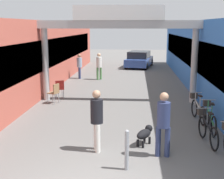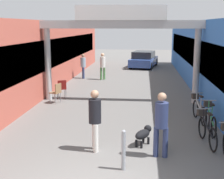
{
  "view_description": "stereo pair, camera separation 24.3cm",
  "coord_description": "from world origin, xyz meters",
  "px_view_note": "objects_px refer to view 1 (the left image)",
  "views": [
    {
      "loc": [
        0.8,
        -5.44,
        3.39
      ],
      "look_at": [
        0.0,
        4.73,
        1.3
      ],
      "focal_mm": 50.0,
      "sensor_mm": 36.0,
      "label": 1
    },
    {
      "loc": [
        1.04,
        -5.42,
        3.39
      ],
      "look_at": [
        0.0,
        4.73,
        1.3
      ],
      "focal_mm": 50.0,
      "sensor_mm": 36.0,
      "label": 2
    }
  ],
  "objects_px": {
    "bicycle_green_third": "(210,118)",
    "bicycle_black_second": "(207,128)",
    "pedestrian_carrying_crate": "(99,65)",
    "dog_on_leash": "(145,134)",
    "bollard_post_metal": "(127,150)",
    "pedestrian_with_dog": "(163,120)",
    "parked_car_blue": "(139,59)",
    "bicycle_silver_farthest": "(198,108)",
    "cafe_chair_red_farther": "(59,88)",
    "pedestrian_companion": "(97,116)",
    "cafe_chair_wood_nearer": "(55,91)",
    "pedestrian_elderly_walking": "(79,65)"
  },
  "relations": [
    {
      "from": "pedestrian_carrying_crate",
      "to": "bicycle_silver_farthest",
      "type": "distance_m",
      "value": 9.57
    },
    {
      "from": "pedestrian_with_dog",
      "to": "bicycle_green_third",
      "type": "bearing_deg",
      "value": 52.55
    },
    {
      "from": "pedestrian_with_dog",
      "to": "bicycle_silver_farthest",
      "type": "distance_m",
      "value": 3.75
    },
    {
      "from": "pedestrian_carrying_crate",
      "to": "cafe_chair_red_farther",
      "type": "xyz_separation_m",
      "value": [
        -1.23,
        -5.46,
        -0.43
      ]
    },
    {
      "from": "pedestrian_with_dog",
      "to": "parked_car_blue",
      "type": "distance_m",
      "value": 18.1
    },
    {
      "from": "pedestrian_carrying_crate",
      "to": "bicycle_green_third",
      "type": "bearing_deg",
      "value": -63.34
    },
    {
      "from": "bicycle_green_third",
      "to": "pedestrian_carrying_crate",
      "type": "bearing_deg",
      "value": 116.66
    },
    {
      "from": "pedestrian_companion",
      "to": "pedestrian_with_dog",
      "type": "bearing_deg",
      "value": -8.12
    },
    {
      "from": "dog_on_leash",
      "to": "bollard_post_metal",
      "type": "bearing_deg",
      "value": -105.98
    },
    {
      "from": "bollard_post_metal",
      "to": "pedestrian_carrying_crate",
      "type": "bearing_deg",
      "value": 99.72
    },
    {
      "from": "dog_on_leash",
      "to": "bicycle_silver_farthest",
      "type": "relative_size",
      "value": 0.44
    },
    {
      "from": "pedestrian_carrying_crate",
      "to": "bollard_post_metal",
      "type": "bearing_deg",
      "value": -80.28
    },
    {
      "from": "bicycle_green_third",
      "to": "cafe_chair_red_farther",
      "type": "xyz_separation_m",
      "value": [
        -6.01,
        4.07,
        0.1
      ]
    },
    {
      "from": "cafe_chair_wood_nearer",
      "to": "parked_car_blue",
      "type": "xyz_separation_m",
      "value": [
        3.83,
        12.68,
        0.1
      ]
    },
    {
      "from": "pedestrian_carrying_crate",
      "to": "pedestrian_elderly_walking",
      "type": "height_order",
      "value": "pedestrian_carrying_crate"
    },
    {
      "from": "pedestrian_companion",
      "to": "pedestrian_elderly_walking",
      "type": "xyz_separation_m",
      "value": [
        -2.64,
        11.87,
        -0.07
      ]
    },
    {
      "from": "parked_car_blue",
      "to": "cafe_chair_red_farther",
      "type": "bearing_deg",
      "value": -107.94
    },
    {
      "from": "pedestrian_companion",
      "to": "bicycle_silver_farthest",
      "type": "xyz_separation_m",
      "value": [
        3.3,
        3.13,
        -0.54
      ]
    },
    {
      "from": "bicycle_silver_farthest",
      "to": "parked_car_blue",
      "type": "xyz_separation_m",
      "value": [
        -2.02,
        14.71,
        0.21
      ]
    },
    {
      "from": "pedestrian_companion",
      "to": "dog_on_leash",
      "type": "xyz_separation_m",
      "value": [
        1.33,
        0.54,
        -0.64
      ]
    },
    {
      "from": "bicycle_silver_farthest",
      "to": "parked_car_blue",
      "type": "height_order",
      "value": "parked_car_blue"
    },
    {
      "from": "pedestrian_elderly_walking",
      "to": "cafe_chair_red_farther",
      "type": "height_order",
      "value": "pedestrian_elderly_walking"
    },
    {
      "from": "bicycle_silver_farthest",
      "to": "bicycle_green_third",
      "type": "bearing_deg",
      "value": -81.55
    },
    {
      "from": "pedestrian_carrying_crate",
      "to": "bicycle_green_third",
      "type": "height_order",
      "value": "pedestrian_carrying_crate"
    },
    {
      "from": "pedestrian_carrying_crate",
      "to": "bollard_post_metal",
      "type": "relative_size",
      "value": 1.69
    },
    {
      "from": "bicycle_black_second",
      "to": "pedestrian_carrying_crate",
      "type": "bearing_deg",
      "value": 112.72
    },
    {
      "from": "bicycle_silver_farthest",
      "to": "cafe_chair_red_farther",
      "type": "relative_size",
      "value": 1.89
    },
    {
      "from": "dog_on_leash",
      "to": "parked_car_blue",
      "type": "distance_m",
      "value": 17.3
    },
    {
      "from": "pedestrian_elderly_walking",
      "to": "bicycle_black_second",
      "type": "height_order",
      "value": "pedestrian_elderly_walking"
    },
    {
      "from": "bicycle_black_second",
      "to": "bicycle_green_third",
      "type": "height_order",
      "value": "same"
    },
    {
      "from": "pedestrian_carrying_crate",
      "to": "dog_on_leash",
      "type": "distance_m",
      "value": 11.29
    },
    {
      "from": "pedestrian_carrying_crate",
      "to": "pedestrian_companion",
      "type": "bearing_deg",
      "value": -83.51
    },
    {
      "from": "pedestrian_with_dog",
      "to": "cafe_chair_wood_nearer",
      "type": "distance_m",
      "value": 6.93
    },
    {
      "from": "bicycle_black_second",
      "to": "bollard_post_metal",
      "type": "bearing_deg",
      "value": -139.3
    },
    {
      "from": "pedestrian_with_dog",
      "to": "bicycle_silver_farthest",
      "type": "relative_size",
      "value": 1.03
    },
    {
      "from": "bicycle_black_second",
      "to": "bicycle_green_third",
      "type": "distance_m",
      "value": 1.16
    },
    {
      "from": "cafe_chair_wood_nearer",
      "to": "pedestrian_elderly_walking",
      "type": "bearing_deg",
      "value": 90.87
    },
    {
      "from": "pedestrian_companion",
      "to": "bicycle_silver_farthest",
      "type": "bearing_deg",
      "value": 43.42
    },
    {
      "from": "dog_on_leash",
      "to": "bicycle_silver_farthest",
      "type": "xyz_separation_m",
      "value": [
        1.98,
        2.58,
        0.1
      ]
    },
    {
      "from": "bicycle_green_third",
      "to": "cafe_chair_red_farther",
      "type": "relative_size",
      "value": 1.9
    },
    {
      "from": "pedestrian_companion",
      "to": "cafe_chair_red_farther",
      "type": "xyz_separation_m",
      "value": [
        -2.53,
        6.04,
        -0.44
      ]
    },
    {
      "from": "bicycle_green_third",
      "to": "bicycle_black_second",
      "type": "bearing_deg",
      "value": -106.52
    },
    {
      "from": "bollard_post_metal",
      "to": "cafe_chair_red_farther",
      "type": "distance_m",
      "value": 7.91
    },
    {
      "from": "pedestrian_carrying_crate",
      "to": "parked_car_blue",
      "type": "distance_m",
      "value": 6.86
    },
    {
      "from": "bicycle_green_third",
      "to": "pedestrian_with_dog",
      "type": "bearing_deg",
      "value": -127.45
    },
    {
      "from": "dog_on_leash",
      "to": "cafe_chair_wood_nearer",
      "type": "relative_size",
      "value": 0.84
    },
    {
      "from": "pedestrian_carrying_crate",
      "to": "bicycle_black_second",
      "type": "height_order",
      "value": "pedestrian_carrying_crate"
    },
    {
      "from": "pedestrian_with_dog",
      "to": "bollard_post_metal",
      "type": "height_order",
      "value": "pedestrian_with_dog"
    },
    {
      "from": "pedestrian_companion",
      "to": "bollard_post_metal",
      "type": "relative_size",
      "value": 1.7
    },
    {
      "from": "pedestrian_companion",
      "to": "parked_car_blue",
      "type": "xyz_separation_m",
      "value": [
        1.29,
        17.84,
        -0.34
      ]
    }
  ]
}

